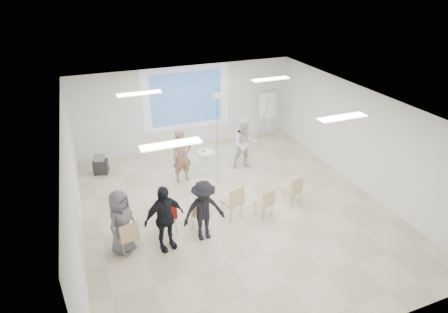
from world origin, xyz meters
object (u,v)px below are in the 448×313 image
object	(u,v)px
chair_left_mid	(167,215)
chair_left_inner	(198,211)
audience_outer	(121,219)
audience_left	(164,214)
av_cart	(101,165)
pedestal_table	(206,160)
laptop	(197,211)
chair_right_inner	(266,201)
audience_mid	(204,207)
chair_center	(234,200)
chair_right_far	(294,189)
chair_far_left	(128,235)
player_right	(245,141)
player_left	(182,153)
flipchart_easel	(268,105)

from	to	relation	value
chair_left_mid	chair_left_inner	bearing A→B (deg)	-4.50
chair_left_inner	audience_outer	bearing A→B (deg)	-167.08
audience_left	av_cart	distance (m)	4.52
pedestal_table	laptop	xyz separation A→B (m)	(-1.15, -2.68, 0.03)
chair_right_inner	audience_mid	xyz separation A→B (m)	(-1.79, -0.20, 0.40)
chair_right_inner	pedestal_table	bearing A→B (deg)	85.77
chair_left_inner	laptop	xyz separation A→B (m)	(0.01, 0.09, -0.04)
audience_mid	chair_center	bearing A→B (deg)	25.79
chair_right_far	audience_mid	size ratio (longest dim) A/B	0.47
chair_far_left	chair_right_inner	world-z (taller)	chair_far_left
player_right	av_cart	bearing A→B (deg)	174.05
pedestal_table	player_left	distance (m)	1.10
player_left	audience_left	size ratio (longest dim) A/B	0.99
audience_left	flipchart_easel	bearing A→B (deg)	28.74
pedestal_table	chair_far_left	xyz separation A→B (m)	(-2.97, -3.18, 0.15)
chair_right_far	flipchart_easel	bearing A→B (deg)	60.10
player_right	chair_center	distance (m)	2.93
chair_far_left	av_cart	size ratio (longest dim) A/B	1.39
laptop	flipchart_easel	distance (m)	5.81
flipchart_easel	av_cart	distance (m)	6.27
chair_left_inner	audience_left	distance (m)	1.20
player_left	player_right	world-z (taller)	player_right
player_right	laptop	distance (m)	3.45
pedestal_table	chair_right_inner	world-z (taller)	chair_right_inner
laptop	player_left	bearing A→B (deg)	-90.53
player_left	audience_mid	distance (m)	2.94
pedestal_table	audience_mid	world-z (taller)	audience_mid
audience_left	laptop	bearing A→B (deg)	17.48
player_right	audience_mid	distance (m)	3.84
audience_left	chair_center	bearing A→B (deg)	-0.12
chair_right_inner	av_cart	size ratio (longest dim) A/B	1.31
chair_right_inner	audience_left	world-z (taller)	audience_left
pedestal_table	av_cart	distance (m)	3.42
player_left	chair_center	xyz separation A→B (m)	(0.71, -2.46, -0.38)
audience_left	chair_far_left	bearing A→B (deg)	160.48
chair_right_inner	chair_right_far	distance (m)	1.08
chair_far_left	laptop	bearing A→B (deg)	4.58
chair_left_mid	audience_mid	xyz separation A→B (m)	(0.79, -0.52, 0.35)
audience_outer	flipchart_easel	size ratio (longest dim) A/B	0.90
chair_left_inner	audience_outer	distance (m)	1.97
chair_right_inner	laptop	world-z (taller)	chair_right_inner
av_cart	chair_left_inner	bearing A→B (deg)	-45.93
chair_center	chair_right_inner	distance (m)	0.84
player_left	chair_left_inner	bearing A→B (deg)	-102.17
chair_far_left	chair_left_mid	size ratio (longest dim) A/B	0.97
pedestal_table	av_cart	xyz separation A→B (m)	(-3.25, 1.06, -0.09)
chair_center	audience_mid	xyz separation A→B (m)	(-0.98, -0.46, 0.33)
pedestal_table	laptop	size ratio (longest dim) A/B	2.43
chair_center	av_cart	distance (m)	4.94
chair_right_far	audience_mid	world-z (taller)	audience_mid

